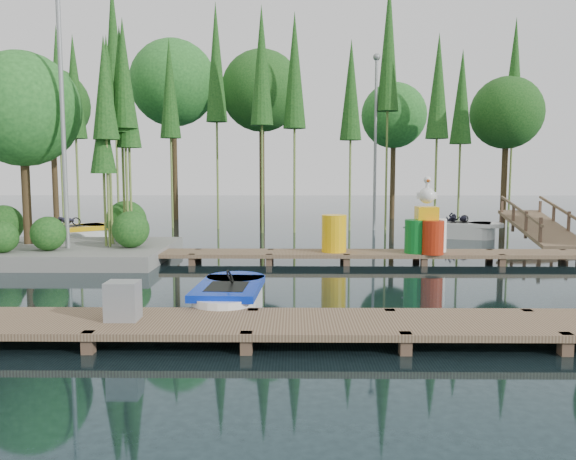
{
  "coord_description": "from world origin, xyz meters",
  "views": [
    {
      "loc": [
        0.65,
        -12.51,
        2.47
      ],
      "look_at": [
        0.5,
        0.5,
        1.1
      ],
      "focal_mm": 35.0,
      "sensor_mm": 36.0,
      "label": 1
    }
  ],
  "objects_px": {
    "boat_yellow_far": "(73,235)",
    "drum_cluster": "(428,230)",
    "boat_blue": "(229,299)",
    "island": "(47,145)",
    "yellow_barrel": "(334,233)",
    "utility_cabinet": "(123,301)"
  },
  "relations": [
    {
      "from": "boat_yellow_far",
      "to": "drum_cluster",
      "type": "distance_m",
      "value": 11.77
    },
    {
      "from": "boat_blue",
      "to": "island",
      "type": "bearing_deg",
      "value": 136.12
    },
    {
      "from": "yellow_barrel",
      "to": "island",
      "type": "bearing_deg",
      "value": 174.37
    },
    {
      "from": "island",
      "to": "yellow_barrel",
      "type": "xyz_separation_m",
      "value": [
        8.02,
        -0.79,
        -2.38
      ]
    },
    {
      "from": "yellow_barrel",
      "to": "drum_cluster",
      "type": "distance_m",
      "value": 2.48
    },
    {
      "from": "island",
      "to": "boat_yellow_far",
      "type": "height_order",
      "value": "island"
    },
    {
      "from": "yellow_barrel",
      "to": "utility_cabinet",
      "type": "bearing_deg",
      "value": -117.06
    },
    {
      "from": "utility_cabinet",
      "to": "yellow_barrel",
      "type": "height_order",
      "value": "yellow_barrel"
    },
    {
      "from": "boat_blue",
      "to": "yellow_barrel",
      "type": "distance_m",
      "value": 5.83
    },
    {
      "from": "island",
      "to": "utility_cabinet",
      "type": "relative_size",
      "value": 11.89
    },
    {
      "from": "island",
      "to": "utility_cabinet",
      "type": "height_order",
      "value": "island"
    },
    {
      "from": "boat_blue",
      "to": "drum_cluster",
      "type": "relative_size",
      "value": 1.2
    },
    {
      "from": "yellow_barrel",
      "to": "drum_cluster",
      "type": "height_order",
      "value": "drum_cluster"
    },
    {
      "from": "utility_cabinet",
      "to": "yellow_barrel",
      "type": "bearing_deg",
      "value": 62.94
    },
    {
      "from": "utility_cabinet",
      "to": "yellow_barrel",
      "type": "relative_size",
      "value": 0.57
    },
    {
      "from": "boat_yellow_far",
      "to": "yellow_barrel",
      "type": "distance_m",
      "value": 9.41
    },
    {
      "from": "boat_blue",
      "to": "drum_cluster",
      "type": "distance_m",
      "value": 7.04
    },
    {
      "from": "island",
      "to": "drum_cluster",
      "type": "relative_size",
      "value": 3.32
    },
    {
      "from": "island",
      "to": "boat_yellow_far",
      "type": "bearing_deg",
      "value": 100.52
    },
    {
      "from": "island",
      "to": "boat_blue",
      "type": "relative_size",
      "value": 2.76
    },
    {
      "from": "boat_yellow_far",
      "to": "utility_cabinet",
      "type": "height_order",
      "value": "boat_yellow_far"
    },
    {
      "from": "island",
      "to": "utility_cabinet",
      "type": "distance_m",
      "value": 9.34
    }
  ]
}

